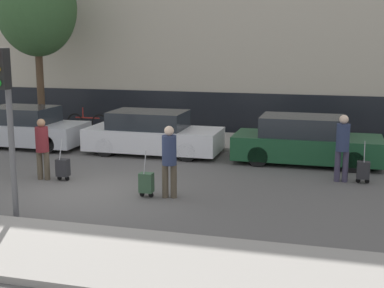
{
  "coord_description": "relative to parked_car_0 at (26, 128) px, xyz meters",
  "views": [
    {
      "loc": [
        5.69,
        -11.57,
        3.67
      ],
      "look_at": [
        2.02,
        1.8,
        0.95
      ],
      "focal_mm": 50.0,
      "sensor_mm": 36.0,
      "label": 1
    }
  ],
  "objects": [
    {
      "name": "pedestrian_right",
      "position": [
        10.57,
        -1.98,
        0.36
      ],
      "size": [
        0.35,
        0.34,
        1.77
      ],
      "rotation": [
        0.0,
        0.0,
        3.14
      ],
      "color": "#383347",
      "rests_on": "ground_plane"
    },
    {
      "name": "pedestrian_left",
      "position": [
        2.93,
        -3.85,
        0.27
      ],
      "size": [
        0.35,
        0.34,
        1.63
      ],
      "rotation": [
        0.0,
        0.0,
        3.22
      ],
      "color": "#4C4233",
      "rests_on": "ground_plane"
    },
    {
      "name": "pedestrian_center",
      "position": [
        6.67,
        -4.55,
        0.32
      ],
      "size": [
        0.35,
        0.34,
        1.71
      ],
      "rotation": [
        0.0,
        0.0,
        0.19
      ],
      "color": "#4C4233",
      "rests_on": "ground_plane"
    },
    {
      "name": "sidewalk_near",
      "position": [
        4.7,
        -8.29,
        -0.59
      ],
      "size": [
        28.0,
        2.5,
        0.12
      ],
      "color": "gray",
      "rests_on": "ground_plane"
    },
    {
      "name": "trolley_center",
      "position": [
        6.13,
        -4.65,
        -0.3
      ],
      "size": [
        0.34,
        0.29,
        1.12
      ],
      "color": "#335138",
      "rests_on": "ground_plane"
    },
    {
      "name": "parked_car_0",
      "position": [
        0.0,
        0.0,
        0.0
      ],
      "size": [
        3.99,
        1.85,
        1.39
      ],
      "color": "#B7BABF",
      "rests_on": "ground_plane"
    },
    {
      "name": "bare_tree_near_crossing",
      "position": [
        -0.76,
        2.32,
        4.2
      ],
      "size": [
        3.03,
        3.03,
        6.6
      ],
      "color": "#4C3826",
      "rests_on": "sidewalk_far"
    },
    {
      "name": "parked_car_1",
      "position": [
        4.63,
        0.02,
        0.0
      ],
      "size": [
        4.36,
        1.79,
        1.39
      ],
      "color": "silver",
      "rests_on": "ground_plane"
    },
    {
      "name": "ground_plane",
      "position": [
        4.7,
        -4.54,
        -0.65
      ],
      "size": [
        80.0,
        80.0,
        0.0
      ],
      "primitive_type": "plane",
      "color": "#565451"
    },
    {
      "name": "traffic_light",
      "position": [
        4.02,
        -6.9,
        1.86
      ],
      "size": [
        0.28,
        0.47,
        3.5
      ],
      "color": "#515154",
      "rests_on": "ground_plane"
    },
    {
      "name": "parked_bicycle",
      "position": [
        1.03,
        2.63,
        -0.16
      ],
      "size": [
        1.77,
        0.06,
        0.96
      ],
      "color": "black",
      "rests_on": "sidewalk_far"
    },
    {
      "name": "trolley_right",
      "position": [
        11.12,
        -1.98,
        -0.31
      ],
      "size": [
        0.34,
        0.29,
        1.11
      ],
      "color": "#262628",
      "rests_on": "ground_plane"
    },
    {
      "name": "parked_car_2",
      "position": [
        9.51,
        -0.04,
        0.02
      ],
      "size": [
        4.34,
        1.8,
        1.43
      ],
      "color": "#194728",
      "rests_on": "ground_plane"
    },
    {
      "name": "trolley_left",
      "position": [
        3.48,
        -3.81,
        -0.3
      ],
      "size": [
        0.34,
        0.29,
        1.12
      ],
      "color": "#262628",
      "rests_on": "ground_plane"
    },
    {
      "name": "sidewalk_far",
      "position": [
        4.7,
        2.46,
        -0.59
      ],
      "size": [
        28.0,
        3.0,
        0.12
      ],
      "color": "gray",
      "rests_on": "ground_plane"
    }
  ]
}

